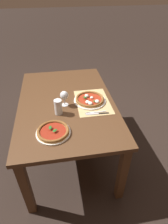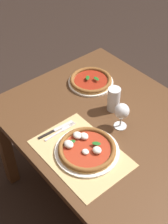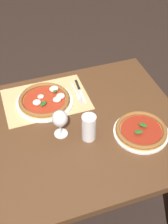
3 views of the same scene
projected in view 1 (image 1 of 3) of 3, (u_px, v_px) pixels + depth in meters
ground_plane at (70, 150)px, 2.35m from camera, size 24.00×24.00×0.00m
dining_table at (67, 108)px, 1.97m from camera, size 1.46×0.96×0.74m
paper_placemat at (93, 102)px, 1.90m from camera, size 0.48×0.33×0.00m
pizza_near at (90, 100)px, 1.89m from camera, size 0.32×0.32×0.05m
pizza_far at (53, 132)px, 1.52m from camera, size 0.28×0.28×0.04m
wine_glass at (64, 96)px, 1.79m from camera, size 0.08×0.08×0.16m
pint_glass at (58, 107)px, 1.70m from camera, size 0.07×0.07×0.15m
fork at (96, 112)px, 1.75m from camera, size 0.02×0.20×0.00m
knife at (97, 114)px, 1.73m from camera, size 0.03×0.22×0.01m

